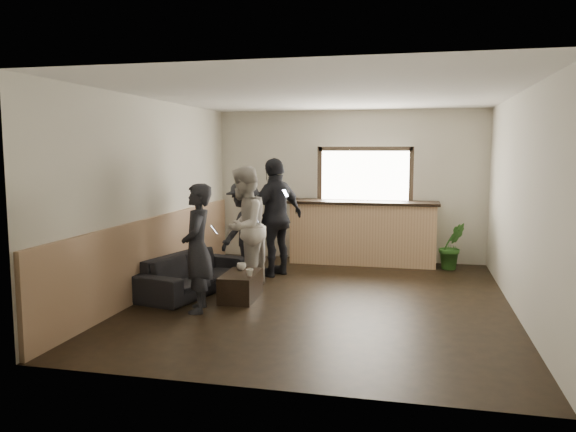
% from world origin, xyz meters
% --- Properties ---
extents(ground, '(5.00, 6.00, 0.01)m').
position_xyz_m(ground, '(0.00, 0.00, 0.00)').
color(ground, black).
extents(room_shell, '(5.01, 6.01, 2.80)m').
position_xyz_m(room_shell, '(-0.74, 0.00, 1.47)').
color(room_shell, silver).
rests_on(room_shell, ground).
extents(bar_counter, '(2.70, 0.68, 2.13)m').
position_xyz_m(bar_counter, '(0.30, 2.70, 0.64)').
color(bar_counter, tan).
rests_on(bar_counter, ground).
extents(sofa, '(1.15, 2.02, 0.56)m').
position_xyz_m(sofa, '(-1.92, 0.04, 0.28)').
color(sofa, black).
rests_on(sofa, ground).
extents(coffee_table, '(0.49, 0.83, 0.36)m').
position_xyz_m(coffee_table, '(-1.12, -0.19, 0.18)').
color(coffee_table, black).
rests_on(coffee_table, ground).
extents(cup_a, '(0.17, 0.17, 0.10)m').
position_xyz_m(cup_a, '(-1.17, 0.02, 0.41)').
color(cup_a, silver).
rests_on(cup_a, coffee_table).
extents(cup_b, '(0.14, 0.14, 0.09)m').
position_xyz_m(cup_b, '(-0.95, -0.32, 0.41)').
color(cup_b, silver).
rests_on(cup_b, coffee_table).
extents(potted_plant, '(0.55, 0.50, 0.82)m').
position_xyz_m(potted_plant, '(1.87, 2.51, 0.41)').
color(potted_plant, '#2D6623').
rests_on(potted_plant, ground).
extents(person_a, '(0.54, 0.69, 1.65)m').
position_xyz_m(person_a, '(-1.47, -0.88, 0.82)').
color(person_a, black).
rests_on(person_a, ground).
extents(person_b, '(0.76, 0.94, 1.82)m').
position_xyz_m(person_b, '(-1.28, 0.49, 0.91)').
color(person_b, '#B8B1A6').
rests_on(person_b, ground).
extents(person_c, '(0.91, 1.16, 1.57)m').
position_xyz_m(person_c, '(-1.47, 1.14, 0.79)').
color(person_c, black).
rests_on(person_c, ground).
extents(person_d, '(1.00, 1.22, 1.94)m').
position_xyz_m(person_d, '(-1.00, 1.38, 0.97)').
color(person_d, black).
rests_on(person_d, ground).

